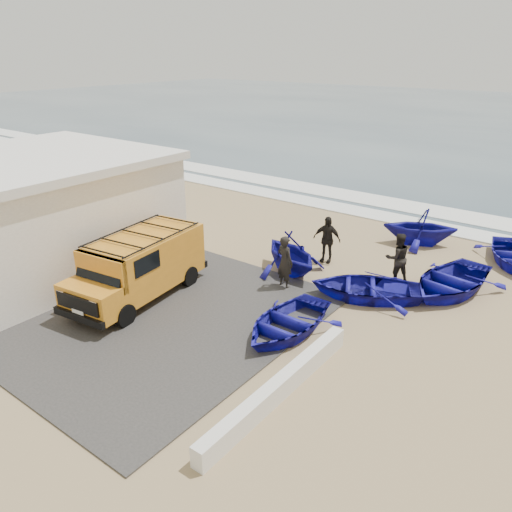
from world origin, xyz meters
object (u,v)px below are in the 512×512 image
Objects in this scene: boat_near_left at (287,322)px; fisherman_front at (285,262)px; parapet at (280,387)px; building at (29,212)px; fisherman_back at (327,239)px; fisherman_middle at (397,258)px; boat_far_left at (420,226)px; boat_near_right at (366,287)px; boat_mid_right at (451,281)px; boat_mid_left at (291,253)px; van at (139,264)px.

fisherman_front is at bearing 125.23° from boat_near_left.
parapet is 3.05m from boat_near_left.
boat_near_left reaches higher than parapet.
building is 11.68m from fisherman_back.
building reaches higher than parapet.
building is 4.97× the size of fisherman_middle.
boat_near_right is at bearing -21.25° from boat_far_left.
parapet is at bearing 46.21° from fisherman_middle.
boat_mid_right is 2.10× the size of fisherman_front.
boat_mid_left is 0.75× the size of boat_mid_right.
fisherman_front is 1.04× the size of fisherman_middle.
parapet is 6.26m from boat_near_right.
boat_near_left is 1.84× the size of fisherman_front.
van reaches higher than fisherman_front.
boat_mid_left is 1.64× the size of fisherman_middle.
boat_far_left is at bearing 1.24° from boat_mid_left.
building is 14.11m from fisherman_middle.
fisherman_front reaches higher than fisherman_back.
fisherman_back reaches higher than boat_near_right.
van is 2.89× the size of fisherman_middle.
fisherman_middle is 3.00m from fisherman_back.
fisherman_front is (-3.37, 5.20, 0.71)m from parapet.
fisherman_back is at bearing -76.50° from fisherman_front.
fisherman_front is at bearing -95.47° from boat_near_right.
boat_mid_left is 5.83m from boat_mid_right.
boat_mid_left reaches higher than boat_mid_right.
van is 1.33× the size of boat_mid_right.
boat_near_right is 1.22× the size of boat_far_left.
fisherman_front is (-1.82, 2.58, 0.61)m from boat_near_left.
boat_mid_right is at bearing 62.06° from boat_near_left.
fisherman_middle reaches higher than parapet.
boat_mid_left reaches higher than boat_near_right.
boat_mid_left is (8.58, 5.40, -1.35)m from building.
boat_near_left is 3.71m from boat_near_right.
boat_far_left is at bearing -94.12° from fisherman_front.
boat_near_left is 4.48m from boat_mid_left.
boat_far_left is at bearing 157.57° from boat_near_right.
parapet is 8.85m from fisherman_back.
fisherman_front is 4.17m from fisherman_middle.
van is at bearing 6.26° from building.
boat_mid_right is (8.48, 6.82, -0.78)m from van.
fisherman_back is (-2.69, 1.94, 0.56)m from boat_near_right.
boat_mid_right is (1.53, 8.43, 0.15)m from parapet.
boat_near_left is (5.40, 1.01, -0.84)m from van.
building is 4.79× the size of fisherman_front.
fisherman_front reaches higher than boat_far_left.
fisherman_back reaches higher than fisherman_middle.
boat_near_right is (0.89, 3.60, 0.02)m from boat_near_left.
parapet is 1.46× the size of boat_mid_right.
boat_far_left reaches higher than boat_mid_right.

